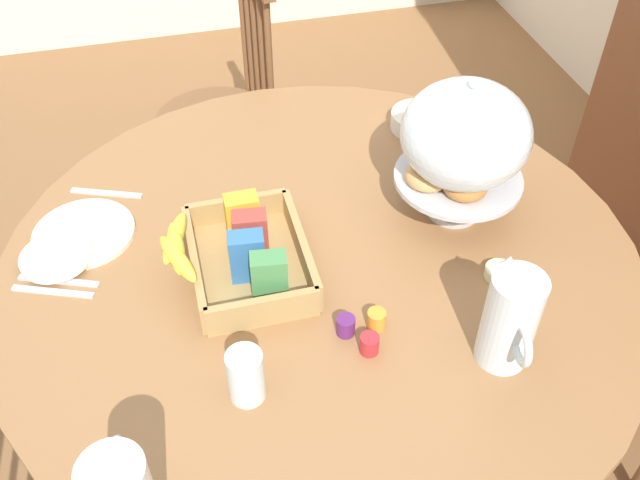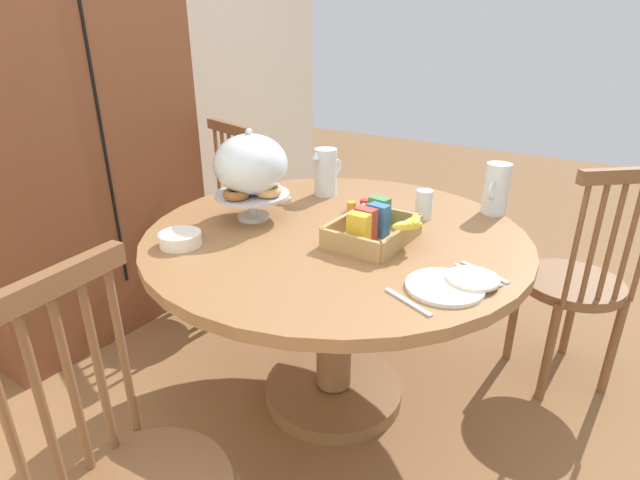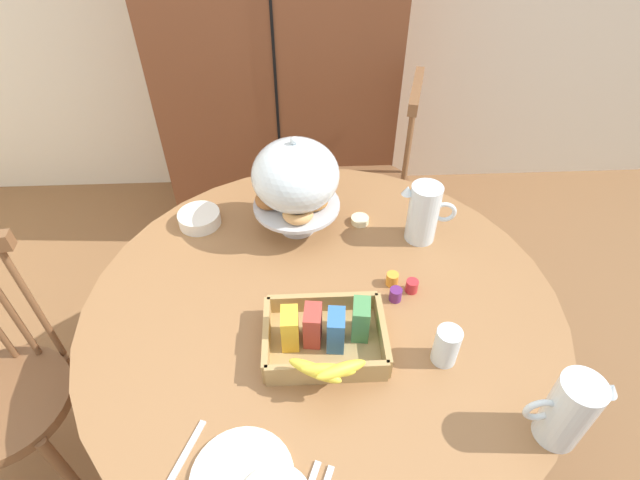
{
  "view_description": "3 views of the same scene",
  "coord_description": "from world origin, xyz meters",
  "px_view_note": "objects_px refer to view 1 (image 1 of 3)",
  "views": [
    {
      "loc": [
        1.12,
        -0.14,
        1.79
      ],
      "look_at": [
        0.11,
        0.12,
        0.79
      ],
      "focal_mm": 39.36,
      "sensor_mm": 36.0,
      "label": 1
    },
    {
      "loc": [
        -1.31,
        -0.75,
        1.42
      ],
      "look_at": [
        0.01,
        0.12,
        0.74
      ],
      "focal_mm": 28.15,
      "sensor_mm": 36.0,
      "label": 2
    },
    {
      "loc": [
        0.06,
        -0.78,
        1.8
      ],
      "look_at": [
        0.11,
        0.27,
        0.84
      ],
      "focal_mm": 27.07,
      "sensor_mm": 36.0,
      "label": 3
    }
  ],
  "objects_px": {
    "pastry_stand_with_dome": "(464,140)",
    "cereal_basket": "(243,254)",
    "drinking_glass": "(246,376)",
    "butter_dish": "(499,272)",
    "cereal_bowl": "(418,120)",
    "china_plate_small": "(56,257)",
    "china_plate_large": "(84,233)",
    "milk_pitcher": "(509,324)",
    "dining_table": "(320,313)",
    "windsor_chair_by_cabinet": "(222,121)"
  },
  "relations": [
    {
      "from": "windsor_chair_by_cabinet",
      "to": "china_plate_small",
      "type": "distance_m",
      "value": 1.01
    },
    {
      "from": "cereal_basket",
      "to": "butter_dish",
      "type": "height_order",
      "value": "cereal_basket"
    },
    {
      "from": "china_plate_large",
      "to": "china_plate_small",
      "type": "relative_size",
      "value": 1.47
    },
    {
      "from": "windsor_chair_by_cabinet",
      "to": "pastry_stand_with_dome",
      "type": "distance_m",
      "value": 1.11
    },
    {
      "from": "dining_table",
      "to": "china_plate_small",
      "type": "bearing_deg",
      "value": -102.83
    },
    {
      "from": "windsor_chair_by_cabinet",
      "to": "cereal_bowl",
      "type": "xyz_separation_m",
      "value": [
        0.58,
        0.45,
        0.31
      ]
    },
    {
      "from": "cereal_basket",
      "to": "butter_dish",
      "type": "distance_m",
      "value": 0.53
    },
    {
      "from": "milk_pitcher",
      "to": "cereal_bowl",
      "type": "relative_size",
      "value": 1.44
    },
    {
      "from": "dining_table",
      "to": "pastry_stand_with_dome",
      "type": "xyz_separation_m",
      "value": [
        -0.07,
        0.33,
        0.38
      ]
    },
    {
      "from": "dining_table",
      "to": "windsor_chair_by_cabinet",
      "type": "bearing_deg",
      "value": -174.89
    },
    {
      "from": "milk_pitcher",
      "to": "china_plate_small",
      "type": "bearing_deg",
      "value": -119.68
    },
    {
      "from": "dining_table",
      "to": "butter_dish",
      "type": "distance_m",
      "value": 0.42
    },
    {
      "from": "dining_table",
      "to": "cereal_bowl",
      "type": "xyz_separation_m",
      "value": [
        -0.4,
        0.36,
        0.21
      ]
    },
    {
      "from": "pastry_stand_with_dome",
      "to": "windsor_chair_by_cabinet",
      "type": "bearing_deg",
      "value": -155.52
    },
    {
      "from": "pastry_stand_with_dome",
      "to": "cereal_bowl",
      "type": "height_order",
      "value": "pastry_stand_with_dome"
    },
    {
      "from": "pastry_stand_with_dome",
      "to": "milk_pitcher",
      "type": "xyz_separation_m",
      "value": [
        0.4,
        -0.07,
        -0.11
      ]
    },
    {
      "from": "drinking_glass",
      "to": "butter_dish",
      "type": "relative_size",
      "value": 1.83
    },
    {
      "from": "windsor_chair_by_cabinet",
      "to": "china_plate_small",
      "type": "height_order",
      "value": "windsor_chair_by_cabinet"
    },
    {
      "from": "china_plate_large",
      "to": "butter_dish",
      "type": "height_order",
      "value": "butter_dish"
    },
    {
      "from": "china_plate_small",
      "to": "cereal_bowl",
      "type": "distance_m",
      "value": 0.94
    },
    {
      "from": "pastry_stand_with_dome",
      "to": "drinking_glass",
      "type": "xyz_separation_m",
      "value": [
        0.37,
        -0.53,
        -0.14
      ]
    },
    {
      "from": "cereal_bowl",
      "to": "cereal_basket",
      "type": "bearing_deg",
      "value": -53.03
    },
    {
      "from": "china_plate_large",
      "to": "cereal_bowl",
      "type": "height_order",
      "value": "cereal_bowl"
    },
    {
      "from": "windsor_chair_by_cabinet",
      "to": "cereal_basket",
      "type": "bearing_deg",
      "value": -4.33
    },
    {
      "from": "butter_dish",
      "to": "china_plate_large",
      "type": "bearing_deg",
      "value": -112.3
    },
    {
      "from": "pastry_stand_with_dome",
      "to": "dining_table",
      "type": "bearing_deg",
      "value": -78.33
    },
    {
      "from": "dining_table",
      "to": "milk_pitcher",
      "type": "xyz_separation_m",
      "value": [
        0.33,
        0.26,
        0.28
      ]
    },
    {
      "from": "cereal_basket",
      "to": "cereal_bowl",
      "type": "distance_m",
      "value": 0.66
    },
    {
      "from": "dining_table",
      "to": "butter_dish",
      "type": "xyz_separation_m",
      "value": [
        0.14,
        0.34,
        0.19
      ]
    },
    {
      "from": "dining_table",
      "to": "china_plate_large",
      "type": "distance_m",
      "value": 0.55
    },
    {
      "from": "dining_table",
      "to": "milk_pitcher",
      "type": "height_order",
      "value": "milk_pitcher"
    },
    {
      "from": "dining_table",
      "to": "drinking_glass",
      "type": "bearing_deg",
      "value": -34.9
    },
    {
      "from": "pastry_stand_with_dome",
      "to": "china_plate_large",
      "type": "xyz_separation_m",
      "value": [
        -0.13,
        -0.81,
        -0.19
      ]
    },
    {
      "from": "pastry_stand_with_dome",
      "to": "cereal_basket",
      "type": "distance_m",
      "value": 0.51
    },
    {
      "from": "windsor_chair_by_cabinet",
      "to": "china_plate_small",
      "type": "xyz_separation_m",
      "value": [
        0.85,
        -0.45,
        0.3
      ]
    },
    {
      "from": "china_plate_small",
      "to": "drinking_glass",
      "type": "relative_size",
      "value": 1.36
    },
    {
      "from": "windsor_chair_by_cabinet",
      "to": "butter_dish",
      "type": "relative_size",
      "value": 16.25
    },
    {
      "from": "china_plate_large",
      "to": "drinking_glass",
      "type": "bearing_deg",
      "value": 29.12
    },
    {
      "from": "cereal_basket",
      "to": "china_plate_small",
      "type": "xyz_separation_m",
      "value": [
        -0.12,
        -0.38,
        -0.03
      ]
    },
    {
      "from": "windsor_chair_by_cabinet",
      "to": "cereal_bowl",
      "type": "height_order",
      "value": "windsor_chair_by_cabinet"
    },
    {
      "from": "china_plate_small",
      "to": "dining_table",
      "type": "bearing_deg",
      "value": 77.17
    },
    {
      "from": "pastry_stand_with_dome",
      "to": "butter_dish",
      "type": "height_order",
      "value": "pastry_stand_with_dome"
    },
    {
      "from": "windsor_chair_by_cabinet",
      "to": "china_plate_large",
      "type": "relative_size",
      "value": 4.43
    },
    {
      "from": "pastry_stand_with_dome",
      "to": "milk_pitcher",
      "type": "relative_size",
      "value": 1.7
    },
    {
      "from": "milk_pitcher",
      "to": "cereal_basket",
      "type": "height_order",
      "value": "milk_pitcher"
    },
    {
      "from": "butter_dish",
      "to": "windsor_chair_by_cabinet",
      "type": "bearing_deg",
      "value": -159.02
    },
    {
      "from": "cereal_basket",
      "to": "china_plate_small",
      "type": "height_order",
      "value": "cereal_basket"
    },
    {
      "from": "cereal_bowl",
      "to": "butter_dish",
      "type": "bearing_deg",
      "value": -2.18
    },
    {
      "from": "dining_table",
      "to": "windsor_chair_by_cabinet",
      "type": "relative_size",
      "value": 1.39
    },
    {
      "from": "drinking_glass",
      "to": "cereal_basket",
      "type": "bearing_deg",
      "value": 171.09
    }
  ]
}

